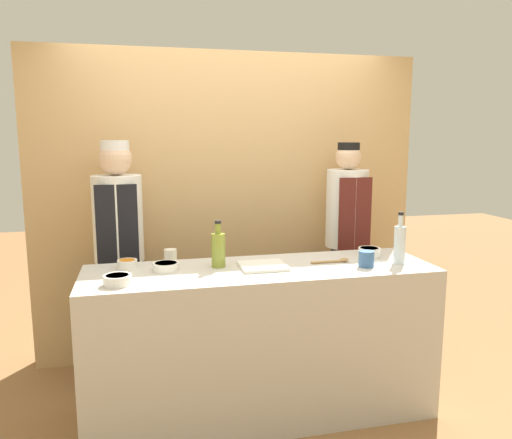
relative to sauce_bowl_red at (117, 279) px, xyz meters
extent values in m
plane|color=olive|center=(0.84, 0.17, -0.99)|extent=(14.00, 14.00, 0.00)
cube|color=tan|center=(0.84, 1.23, 0.21)|extent=(3.06, 0.18, 2.40)
cube|color=beige|center=(0.84, 0.17, -0.51)|extent=(2.14, 0.65, 0.96)
cylinder|color=white|center=(0.00, 0.00, 0.00)|extent=(0.15, 0.15, 0.06)
cylinder|color=red|center=(0.00, 0.00, 0.02)|extent=(0.12, 0.12, 0.02)
cylinder|color=white|center=(0.27, 0.24, -0.01)|extent=(0.16, 0.16, 0.05)
cylinder|color=green|center=(0.27, 0.24, 0.01)|extent=(0.13, 0.13, 0.01)
cylinder|color=white|center=(1.62, 0.29, 0.00)|extent=(0.15, 0.15, 0.06)
cylinder|color=brown|center=(1.62, 0.29, 0.02)|extent=(0.12, 0.12, 0.02)
cylinder|color=white|center=(0.05, 0.34, 0.00)|extent=(0.12, 0.12, 0.05)
cylinder|color=orange|center=(0.05, 0.34, 0.01)|extent=(0.10, 0.10, 0.02)
cube|color=white|center=(0.86, 0.17, -0.02)|extent=(0.28, 0.26, 0.02)
cylinder|color=olive|center=(0.59, 0.25, 0.07)|extent=(0.09, 0.09, 0.21)
cylinder|color=olive|center=(0.59, 0.25, 0.21)|extent=(0.03, 0.03, 0.06)
cylinder|color=black|center=(0.59, 0.25, 0.25)|extent=(0.04, 0.04, 0.02)
cylinder|color=silver|center=(1.72, 0.07, 0.09)|extent=(0.07, 0.07, 0.24)
cylinder|color=silver|center=(1.72, 0.07, 0.24)|extent=(0.03, 0.03, 0.07)
cylinder|color=black|center=(1.72, 0.07, 0.29)|extent=(0.03, 0.03, 0.02)
cylinder|color=silver|center=(0.31, 0.38, 0.02)|extent=(0.08, 0.08, 0.10)
cylinder|color=#386093|center=(1.49, 0.04, 0.02)|extent=(0.10, 0.10, 0.10)
cylinder|color=#B2844C|center=(1.28, 0.18, -0.02)|extent=(0.21, 0.02, 0.02)
ellipsoid|color=#B2844C|center=(1.40, 0.18, -0.01)|extent=(0.06, 0.04, 0.02)
cylinder|color=#28282D|center=(-0.02, 0.87, -0.55)|extent=(0.25, 0.25, 0.88)
cylinder|color=white|center=(-0.02, 0.87, 0.20)|extent=(0.34, 0.34, 0.60)
cube|color=black|center=(-0.02, 0.70, 0.17)|extent=(0.28, 0.02, 0.56)
sphere|color=beige|center=(-0.02, 0.87, 0.61)|extent=(0.23, 0.23, 0.23)
cylinder|color=white|center=(-0.02, 0.87, 0.70)|extent=(0.19, 0.19, 0.08)
cylinder|color=#28282D|center=(1.71, 0.87, -0.54)|extent=(0.23, 0.23, 0.90)
cylinder|color=white|center=(1.71, 0.87, 0.21)|extent=(0.32, 0.32, 0.60)
cube|color=#561E19|center=(1.71, 0.71, 0.19)|extent=(0.26, 0.02, 0.55)
sphere|color=beige|center=(1.71, 0.87, 0.61)|extent=(0.20, 0.20, 0.20)
cylinder|color=black|center=(1.71, 0.87, 0.69)|extent=(0.17, 0.17, 0.07)
camera|label=1|loc=(0.13, -2.71, 0.77)|focal=35.00mm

